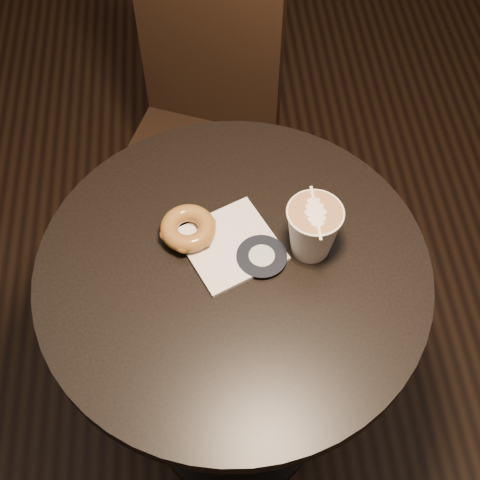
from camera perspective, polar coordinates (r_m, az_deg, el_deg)
The scene contains 5 objects.
cafe_table at distance 1.35m, azimuth -0.53°, elevation -6.71°, with size 0.70×0.70×0.75m.
chair at distance 1.74m, azimuth -3.27°, elevation 10.63°, with size 0.47×0.47×0.91m.
pastry_bag at distance 1.19m, azimuth -0.81°, elevation -0.43°, with size 0.16×0.16×0.01m, color silver.
doughnut at distance 1.19m, azimuth -4.46°, elevation 1.01°, with size 0.10×0.10×0.03m, color brown.
latte_cup at distance 1.15m, azimuth 6.22°, elevation 0.82°, with size 0.10×0.10×0.11m, color white, non-canonical shape.
Camera 1 is at (-0.04, -0.62, 1.75)m, focal length 50.00 mm.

